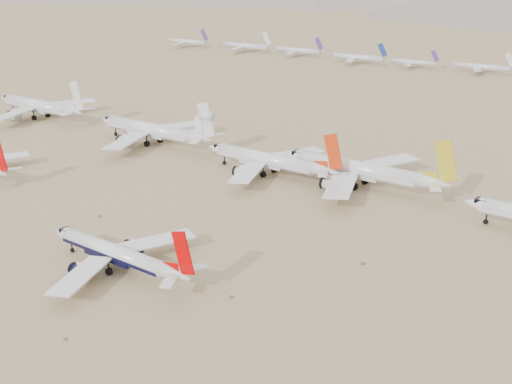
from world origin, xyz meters
TOP-DOWN VIEW (x-y plane):
  - ground at (0.00, 0.00)m, footprint 7000.00×7000.00m
  - main_airliner at (-2.06, -3.73)m, footprint 40.68×39.73m
  - row2_gold_tail at (13.19, 77.06)m, footprint 52.64×51.48m
  - row2_orange_tail at (-15.35, 70.21)m, footprint 47.61×46.57m
  - row2_white_trijet at (-69.66, 74.03)m, footprint 54.03×52.81m
  - row2_white_twin at (-139.54, 74.76)m, footprint 53.59×52.44m
  - distant_storage_row at (-34.36, 303.60)m, footprint 530.16×49.66m
  - desert_scrub at (10.55, -29.05)m, footprint 261.14×121.67m

SIDE VIEW (x-z plane):
  - ground at x=0.00m, z-range 0.00..0.00m
  - desert_scrub at x=10.55m, z-range -0.03..0.60m
  - main_airliner at x=-2.06m, z-range -3.23..11.12m
  - distant_storage_row at x=-34.36m, z-range -2.76..11.34m
  - row2_orange_tail at x=-15.35m, z-range -3.73..13.26m
  - row2_gold_tail at x=13.19m, z-range -4.13..14.61m
  - row2_white_twin at x=-139.54m, z-range -4.18..14.97m
  - row2_white_trijet at x=-69.66m, z-range -4.03..15.12m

